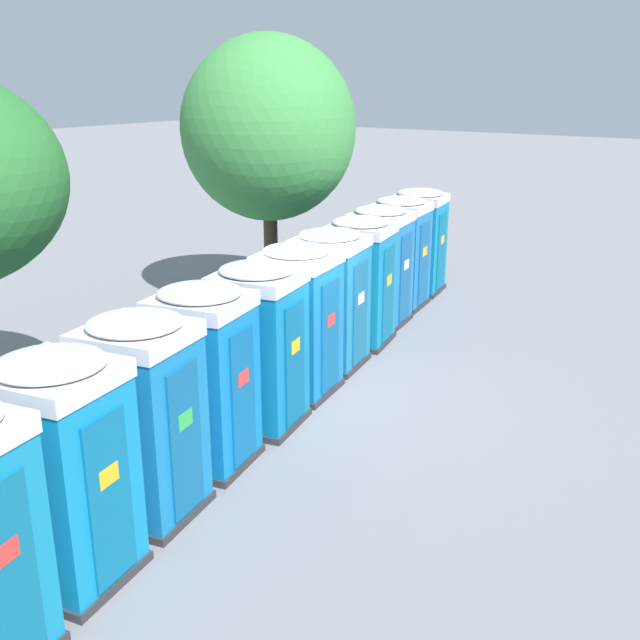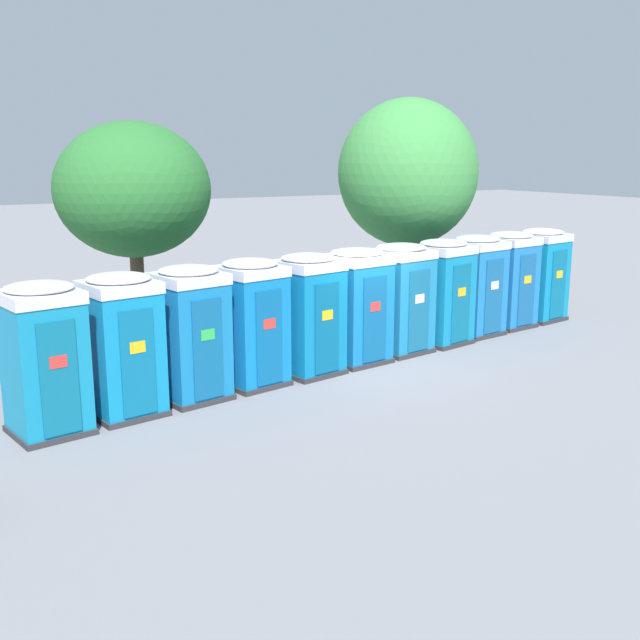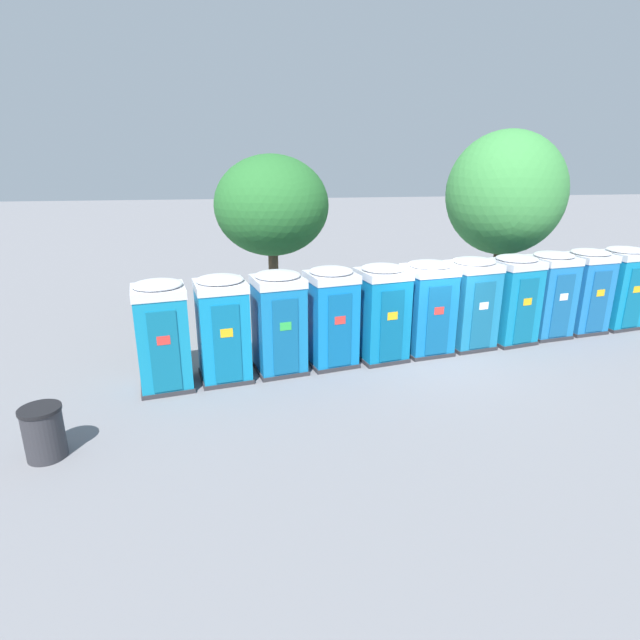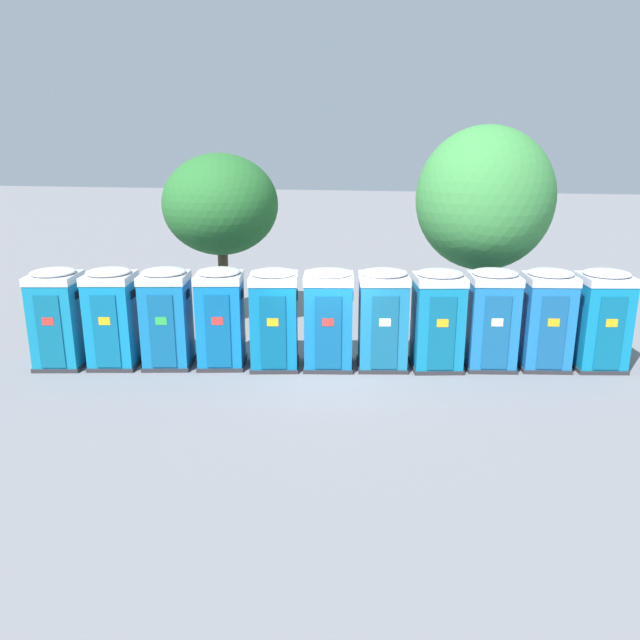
{
  "view_description": "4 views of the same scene",
  "coord_description": "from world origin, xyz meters",
  "px_view_note": "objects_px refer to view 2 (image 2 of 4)",
  "views": [
    {
      "loc": [
        -9.61,
        -6.65,
        5.12
      ],
      "look_at": [
        0.89,
        0.41,
        0.98
      ],
      "focal_mm": 42.0,
      "sensor_mm": 36.0,
      "label": 1
    },
    {
      "loc": [
        -8.67,
        -13.34,
        4.53
      ],
      "look_at": [
        -1.05,
        0.08,
        1.09
      ],
      "focal_mm": 42.0,
      "sensor_mm": 36.0,
      "label": 2
    },
    {
      "loc": [
        -4.96,
        -12.03,
        5.04
      ],
      "look_at": [
        -3.05,
        -0.26,
        1.23
      ],
      "focal_mm": 28.0,
      "sensor_mm": 36.0,
      "label": 3
    },
    {
      "loc": [
        2.49,
        -14.65,
        5.56
      ],
      "look_at": [
        -0.25,
        0.22,
        1.23
      ],
      "focal_mm": 35.0,
      "sensor_mm": 36.0,
      "label": 4
    }
  ],
  "objects_px": {
    "portapotty_0": "(45,358)",
    "portapotty_8": "(476,285)",
    "portapotty_1": "(122,344)",
    "portapotty_4": "(309,314)",
    "portapotty_6": "(401,298)",
    "portapotty_9": "(509,279)",
    "portapotty_10": "(541,274)",
    "portapotty_7": "(442,291)",
    "street_tree_1": "(408,173)",
    "portapotty_5": "(357,305)",
    "portapotty_2": "(191,333)",
    "portapotty_3": "(251,322)",
    "street_tree_0": "(133,191)"
  },
  "relations": [
    {
      "from": "portapotty_0",
      "to": "portapotty_8",
      "type": "bearing_deg",
      "value": 10.03
    },
    {
      "from": "portapotty_1",
      "to": "portapotty_4",
      "type": "bearing_deg",
      "value": 9.04
    },
    {
      "from": "portapotty_6",
      "to": "portapotty_9",
      "type": "relative_size",
      "value": 1.0
    },
    {
      "from": "portapotty_0",
      "to": "portapotty_10",
      "type": "height_order",
      "value": "same"
    },
    {
      "from": "portapotty_7",
      "to": "street_tree_1",
      "type": "xyz_separation_m",
      "value": [
        1.15,
        3.11,
        2.72
      ]
    },
    {
      "from": "portapotty_6",
      "to": "portapotty_10",
      "type": "xyz_separation_m",
      "value": [
        5.39,
        0.94,
        0.0
      ]
    },
    {
      "from": "portapotty_0",
      "to": "portapotty_9",
      "type": "height_order",
      "value": "same"
    },
    {
      "from": "portapotty_7",
      "to": "portapotty_8",
      "type": "relative_size",
      "value": 1.0
    },
    {
      "from": "portapotty_0",
      "to": "portapotty_5",
      "type": "height_order",
      "value": "same"
    },
    {
      "from": "portapotty_0",
      "to": "portapotty_8",
      "type": "relative_size",
      "value": 1.0
    },
    {
      "from": "portapotty_4",
      "to": "portapotty_7",
      "type": "xyz_separation_m",
      "value": [
        4.05,
        0.67,
        -0.0
      ]
    },
    {
      "from": "portapotty_1",
      "to": "portapotty_8",
      "type": "xyz_separation_m",
      "value": [
        9.44,
        1.63,
        -0.0
      ]
    },
    {
      "from": "portapotty_1",
      "to": "portapotty_2",
      "type": "xyz_separation_m",
      "value": [
        1.34,
        0.26,
        -0.0
      ]
    },
    {
      "from": "portapotty_5",
      "to": "portapotty_9",
      "type": "distance_m",
      "value": 5.48
    },
    {
      "from": "portapotty_8",
      "to": "portapotty_10",
      "type": "relative_size",
      "value": 1.0
    },
    {
      "from": "portapotty_0",
      "to": "portapotty_7",
      "type": "height_order",
      "value": "same"
    },
    {
      "from": "portapotty_1",
      "to": "portapotty_6",
      "type": "distance_m",
      "value": 6.84
    },
    {
      "from": "portapotty_0",
      "to": "street_tree_1",
      "type": "bearing_deg",
      "value": 23.91
    },
    {
      "from": "portapotty_3",
      "to": "portapotty_5",
      "type": "bearing_deg",
      "value": 8.02
    },
    {
      "from": "portapotty_4",
      "to": "street_tree_1",
      "type": "distance_m",
      "value": 6.98
    },
    {
      "from": "portapotty_7",
      "to": "portapotty_10",
      "type": "height_order",
      "value": "same"
    },
    {
      "from": "portapotty_4",
      "to": "portapotty_9",
      "type": "height_order",
      "value": "same"
    },
    {
      "from": "portapotty_6",
      "to": "street_tree_0",
      "type": "relative_size",
      "value": 0.48
    },
    {
      "from": "portapotty_6",
      "to": "portapotty_7",
      "type": "relative_size",
      "value": 1.0
    },
    {
      "from": "portapotty_0",
      "to": "portapotty_2",
      "type": "xyz_separation_m",
      "value": [
        2.69,
        0.54,
        -0.0
      ]
    },
    {
      "from": "portapotty_2",
      "to": "portapotty_3",
      "type": "relative_size",
      "value": 1.0
    },
    {
      "from": "portapotty_2",
      "to": "portapotty_4",
      "type": "height_order",
      "value": "same"
    },
    {
      "from": "portapotty_9",
      "to": "street_tree_1",
      "type": "xyz_separation_m",
      "value": [
        -1.53,
        2.56,
        2.72
      ]
    },
    {
      "from": "portapotty_2",
      "to": "portapotty_10",
      "type": "distance_m",
      "value": 10.95
    },
    {
      "from": "portapotty_9",
      "to": "portapotty_4",
      "type": "bearing_deg",
      "value": -169.71
    },
    {
      "from": "portapotty_4",
      "to": "portapotty_5",
      "type": "height_order",
      "value": "same"
    },
    {
      "from": "portapotty_2",
      "to": "portapotty_8",
      "type": "bearing_deg",
      "value": 9.61
    },
    {
      "from": "portapotty_3",
      "to": "portapotty_9",
      "type": "relative_size",
      "value": 1.0
    },
    {
      "from": "portapotty_3",
      "to": "portapotty_6",
      "type": "bearing_deg",
      "value": 8.76
    },
    {
      "from": "street_tree_0",
      "to": "portapotty_10",
      "type": "bearing_deg",
      "value": -11.36
    },
    {
      "from": "portapotty_10",
      "to": "portapotty_8",
      "type": "bearing_deg",
      "value": -170.72
    },
    {
      "from": "portapotty_8",
      "to": "street_tree_1",
      "type": "relative_size",
      "value": 0.42
    },
    {
      "from": "portapotty_0",
      "to": "portapotty_9",
      "type": "bearing_deg",
      "value": 10.03
    },
    {
      "from": "portapotty_1",
      "to": "street_tree_0",
      "type": "distance_m",
      "value": 5.09
    },
    {
      "from": "portapotty_2",
      "to": "portapotty_9",
      "type": "distance_m",
      "value": 9.58
    },
    {
      "from": "portapotty_4",
      "to": "portapotty_9",
      "type": "distance_m",
      "value": 6.84
    },
    {
      "from": "portapotty_4",
      "to": "portapotty_3",
      "type": "bearing_deg",
      "value": -174.3
    },
    {
      "from": "portapotty_4",
      "to": "portapotty_9",
      "type": "bearing_deg",
      "value": 10.29
    },
    {
      "from": "portapotty_5",
      "to": "portapotty_10",
      "type": "relative_size",
      "value": 1.0
    },
    {
      "from": "portapotty_5",
      "to": "portapotty_8",
      "type": "xyz_separation_m",
      "value": [
        4.04,
        0.74,
        0.0
      ]
    },
    {
      "from": "portapotty_7",
      "to": "portapotty_8",
      "type": "distance_m",
      "value": 1.37
    },
    {
      "from": "portapotty_2",
      "to": "portapotty_5",
      "type": "bearing_deg",
      "value": 8.85
    },
    {
      "from": "portapotty_3",
      "to": "portapotty_10",
      "type": "distance_m",
      "value": 9.58
    },
    {
      "from": "portapotty_7",
      "to": "portapotty_8",
      "type": "bearing_deg",
      "value": 13.19
    },
    {
      "from": "portapotty_8",
      "to": "street_tree_0",
      "type": "height_order",
      "value": "street_tree_0"
    }
  ]
}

